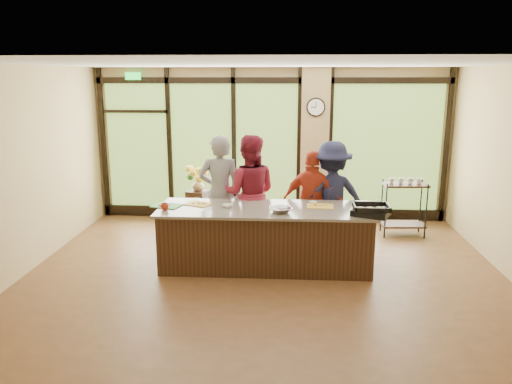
# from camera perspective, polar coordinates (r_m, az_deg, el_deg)

# --- Properties ---
(floor) EXTENTS (7.00, 7.00, 0.00)m
(floor) POSITION_cam_1_polar(r_m,az_deg,el_deg) (7.45, 0.98, -9.29)
(floor) COLOR #53371D
(floor) RESTS_ON ground
(ceiling) EXTENTS (7.00, 7.00, 0.00)m
(ceiling) POSITION_cam_1_polar(r_m,az_deg,el_deg) (6.88, 1.08, 14.46)
(ceiling) COLOR silver
(ceiling) RESTS_ON back_wall
(back_wall) EXTENTS (7.00, 0.00, 7.00)m
(back_wall) POSITION_cam_1_polar(r_m,az_deg,el_deg) (9.97, 1.79, 5.43)
(back_wall) COLOR tan
(back_wall) RESTS_ON floor
(left_wall) EXTENTS (0.00, 6.00, 6.00)m
(left_wall) POSITION_cam_1_polar(r_m,az_deg,el_deg) (7.97, -25.03, 2.21)
(left_wall) COLOR tan
(left_wall) RESTS_ON floor
(window_wall) EXTENTS (6.90, 0.12, 3.00)m
(window_wall) POSITION_cam_1_polar(r_m,az_deg,el_deg) (9.93, 2.72, 4.78)
(window_wall) COLOR tan
(window_wall) RESTS_ON floor
(island_base) EXTENTS (3.10, 1.00, 0.88)m
(island_base) POSITION_cam_1_polar(r_m,az_deg,el_deg) (7.57, 1.09, -5.35)
(island_base) COLOR black
(island_base) RESTS_ON floor
(countertop) EXTENTS (3.20, 1.10, 0.04)m
(countertop) POSITION_cam_1_polar(r_m,az_deg,el_deg) (7.44, 1.11, -1.99)
(countertop) COLOR gray
(countertop) RESTS_ON island_base
(wall_clock) EXTENTS (0.36, 0.04, 0.36)m
(wall_clock) POSITION_cam_1_polar(r_m,az_deg,el_deg) (9.77, 6.85, 9.61)
(wall_clock) COLOR black
(wall_clock) RESTS_ON window_wall
(cook_left) EXTENTS (0.74, 0.53, 1.92)m
(cook_left) POSITION_cam_1_polar(r_m,az_deg,el_deg) (8.22, -4.13, -0.11)
(cook_left) COLOR slate
(cook_left) RESTS_ON floor
(cook_midleft) EXTENTS (0.95, 0.75, 1.92)m
(cook_midleft) POSITION_cam_1_polar(r_m,az_deg,el_deg) (8.17, -0.79, -0.14)
(cook_midleft) COLOR maroon
(cook_midleft) RESTS_ON floor
(cook_midright) EXTENTS (1.04, 0.58, 1.67)m
(cook_midright) POSITION_cam_1_polar(r_m,az_deg,el_deg) (8.17, 6.47, -1.13)
(cook_midright) COLOR #9F2D18
(cook_midright) RESTS_ON floor
(cook_right) EXTENTS (1.29, 0.92, 1.82)m
(cook_right) POSITION_cam_1_polar(r_m,az_deg,el_deg) (8.25, 8.59, -0.54)
(cook_right) COLOR #161932
(cook_right) RESTS_ON floor
(roasting_pan) EXTENTS (0.61, 0.55, 0.09)m
(roasting_pan) POSITION_cam_1_polar(r_m,az_deg,el_deg) (7.22, 12.99, -2.28)
(roasting_pan) COLOR black
(roasting_pan) RESTS_ON countertop
(mixing_bowl) EXTENTS (0.41, 0.41, 0.08)m
(mixing_bowl) POSITION_cam_1_polar(r_m,az_deg,el_deg) (7.20, 2.83, -2.05)
(mixing_bowl) COLOR silver
(mixing_bowl) RESTS_ON countertop
(cutting_board_left) EXTENTS (0.49, 0.41, 0.01)m
(cutting_board_left) POSITION_cam_1_polar(r_m,az_deg,el_deg) (7.66, -10.17, -1.55)
(cutting_board_left) COLOR #378831
(cutting_board_left) RESTS_ON countertop
(cutting_board_center) EXTENTS (0.46, 0.41, 0.01)m
(cutting_board_center) POSITION_cam_1_polar(r_m,az_deg,el_deg) (7.69, -6.63, -1.37)
(cutting_board_center) COLOR gold
(cutting_board_center) RESTS_ON countertop
(cutting_board_right) EXTENTS (0.41, 0.32, 0.01)m
(cutting_board_right) POSITION_cam_1_polar(r_m,az_deg,el_deg) (7.57, 7.35, -1.63)
(cutting_board_right) COLOR gold
(cutting_board_right) RESTS_ON countertop
(prep_bowl_near) EXTENTS (0.17, 0.17, 0.05)m
(prep_bowl_near) POSITION_cam_1_polar(r_m,az_deg,el_deg) (7.48, -3.28, -1.57)
(prep_bowl_near) COLOR white
(prep_bowl_near) RESTS_ON countertop
(prep_bowl_mid) EXTENTS (0.15, 0.15, 0.05)m
(prep_bowl_mid) POSITION_cam_1_polar(r_m,az_deg,el_deg) (7.35, 2.92, -1.84)
(prep_bowl_mid) COLOR white
(prep_bowl_mid) RESTS_ON countertop
(prep_bowl_far) EXTENTS (0.15, 0.15, 0.03)m
(prep_bowl_far) POSITION_cam_1_polar(r_m,az_deg,el_deg) (7.75, 6.52, -1.19)
(prep_bowl_far) COLOR white
(prep_bowl_far) RESTS_ON countertop
(red_ramekin) EXTENTS (0.15, 0.15, 0.09)m
(red_ramekin) POSITION_cam_1_polar(r_m,az_deg,el_deg) (7.45, -10.42, -1.66)
(red_ramekin) COLOR #A72310
(red_ramekin) RESTS_ON countertop
(flower_stand) EXTENTS (0.45, 0.45, 0.72)m
(flower_stand) POSITION_cam_1_polar(r_m,az_deg,el_deg) (9.56, -6.60, -1.96)
(flower_stand) COLOR black
(flower_stand) RESTS_ON floor
(flower_vase) EXTENTS (0.29, 0.29, 0.24)m
(flower_vase) POSITION_cam_1_polar(r_m,az_deg,el_deg) (9.45, -6.67, 0.85)
(flower_vase) COLOR #937750
(flower_vase) RESTS_ON flower_stand
(bar_cart) EXTENTS (0.80, 0.49, 1.06)m
(bar_cart) POSITION_cam_1_polar(r_m,az_deg,el_deg) (9.38, 16.55, -1.00)
(bar_cart) COLOR black
(bar_cart) RESTS_ON floor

